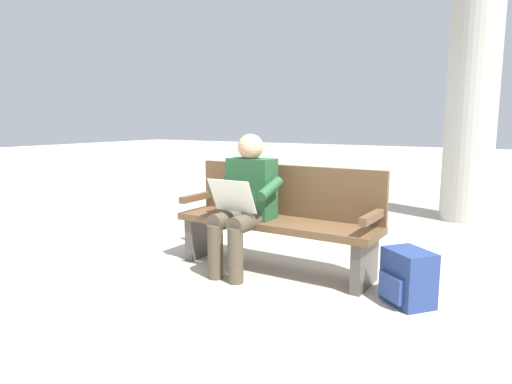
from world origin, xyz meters
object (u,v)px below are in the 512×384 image
Objects in this scene: person_seated at (245,199)px; support_pillar at (473,87)px; backpack at (408,278)px; bench_near at (279,217)px.

person_seated is 0.35× the size of support_pillar.
support_pillar is (0.01, -3.25, 1.52)m from backpack.
support_pillar reaches higher than person_seated.
bench_near is 1.22m from backpack.
person_seated is 1.44m from backpack.
bench_near is 1.53× the size of person_seated.
support_pillar is at bearing -109.69° from bench_near.
person_seated is at bearing 48.12° from bench_near.
person_seated is at bearing 67.17° from support_pillar.
backpack is at bearing 90.22° from support_pillar.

